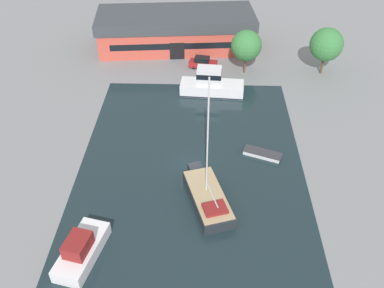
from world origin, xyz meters
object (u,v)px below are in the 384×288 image
(quay_tree_by_water, at_px, (326,45))
(cabin_boat, at_px, (81,250))
(parked_car, at_px, (203,63))
(motor_cruiser, at_px, (211,84))
(quay_tree_near_building, at_px, (246,46))
(small_dinghy, at_px, (262,154))
(warehouse_building, at_px, (176,30))
(sailboat_moored, at_px, (207,196))

(quay_tree_by_water, distance_m, cabin_boat, 46.29)
(parked_car, bearing_deg, motor_cruiser, 19.04)
(quay_tree_near_building, distance_m, parked_car, 7.58)
(quay_tree_by_water, relative_size, small_dinghy, 1.54)
(quay_tree_near_building, relative_size, motor_cruiser, 0.74)
(quay_tree_by_water, bearing_deg, cabin_boat, -129.03)
(warehouse_building, xyz_separation_m, parked_car, (4.71, -7.71, -2.11))
(parked_car, xyz_separation_m, motor_cruiser, (1.28, -7.80, 0.57))
(small_dinghy, height_order, cabin_boat, cabin_boat)
(quay_tree_by_water, bearing_deg, motor_cruiser, -159.09)
(small_dinghy, bearing_deg, motor_cruiser, 44.54)
(quay_tree_near_building, height_order, motor_cruiser, quay_tree_near_building)
(quay_tree_near_building, distance_m, cabin_boat, 39.78)
(quay_tree_by_water, bearing_deg, warehouse_building, 158.90)
(quay_tree_near_building, bearing_deg, sailboat_moored, -101.35)
(motor_cruiser, distance_m, cabin_boat, 31.59)
(motor_cruiser, bearing_deg, quay_tree_by_water, -65.00)
(warehouse_building, relative_size, motor_cruiser, 2.92)
(warehouse_building, bearing_deg, motor_cruiser, -74.32)
(quay_tree_near_building, relative_size, parked_car, 1.49)
(warehouse_building, relative_size, parked_car, 5.88)
(warehouse_building, relative_size, cabin_boat, 3.81)
(warehouse_building, height_order, quay_tree_near_building, quay_tree_near_building)
(warehouse_building, distance_m, parked_car, 9.28)
(sailboat_moored, xyz_separation_m, motor_cruiser, (0.45, 21.86, 0.70))
(parked_car, xyz_separation_m, sailboat_moored, (0.84, -29.66, -0.13))
(warehouse_building, height_order, quay_tree_by_water, quay_tree_by_water)
(warehouse_building, xyz_separation_m, quay_tree_near_building, (11.23, -9.03, 1.50))
(warehouse_building, height_order, parked_car, warehouse_building)
(parked_car, bearing_deg, small_dinghy, 28.32)
(parked_car, xyz_separation_m, cabin_boat, (-10.59, -37.06, 0.10))
(quay_tree_near_building, bearing_deg, warehouse_building, 141.19)
(warehouse_building, bearing_deg, cabin_boat, -102.92)
(warehouse_building, xyz_separation_m, quay_tree_by_water, (23.17, -8.94, 1.81))
(quay_tree_near_building, xyz_separation_m, sailboat_moored, (-5.69, -28.34, -3.74))
(sailboat_moored, height_order, motor_cruiser, sailboat_moored)
(parked_car, bearing_deg, quay_tree_by_water, 95.90)
(quay_tree_near_building, bearing_deg, motor_cruiser, -129.01)
(parked_car, relative_size, motor_cruiser, 0.50)
(warehouse_building, xyz_separation_m, cabin_boat, (-5.88, -44.78, -2.01))
(sailboat_moored, xyz_separation_m, cabin_boat, (-11.43, -7.41, 0.23))
(sailboat_moored, bearing_deg, parked_car, 73.99)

